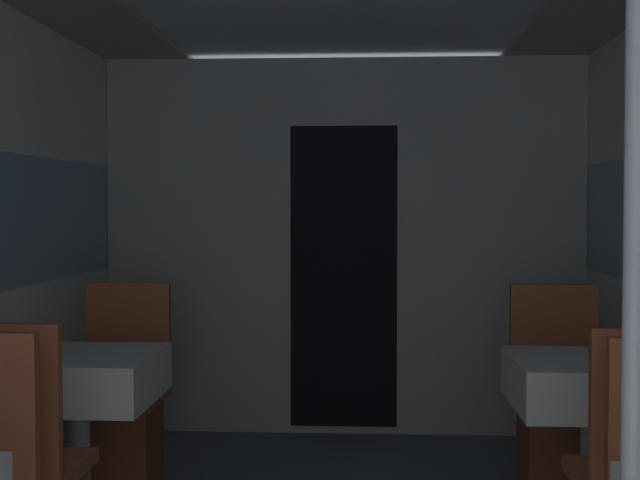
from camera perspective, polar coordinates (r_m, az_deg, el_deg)
bulkhead_far at (r=5.38m, az=1.54°, el=-0.47°), size 2.88×0.09×2.26m
dining_table_left_1 at (r=3.89m, az=-15.27°, el=-8.84°), size 0.65×0.65×0.76m
chair_left_far_1 at (r=4.55m, az=-12.67°, el=-11.49°), size 0.42×0.42×0.99m
support_pole_right_0 at (r=1.92m, az=19.46°, el=-5.12°), size 0.05×0.05×2.26m
dining_table_right_1 at (r=3.81m, az=17.13°, el=-9.11°), size 0.65×0.65×0.76m
chair_right_far_1 at (r=4.47m, az=15.11°, el=-11.73°), size 0.42×0.42×0.99m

